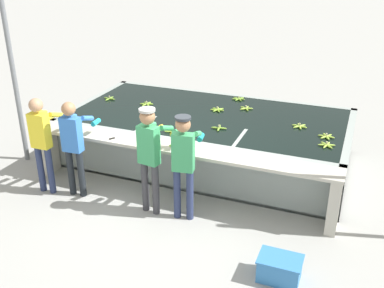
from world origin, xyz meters
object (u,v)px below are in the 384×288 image
Objects in this scene: worker_2 at (150,150)px; banana_bunch_floating_9 at (172,131)px; banana_bunch_floating_8 at (327,145)px; knife_0 at (116,138)px; banana_bunch_floating_7 at (219,128)px; worker_0 at (42,137)px; worker_3 at (184,157)px; banana_bunch_floating_0 at (246,108)px; banana_bunch_floating_4 at (239,99)px; banana_bunch_floating_5 at (109,98)px; support_post_left at (15,81)px; banana_bunch_floating_2 at (217,110)px; crate at (280,269)px; worker_1 at (73,140)px; banana_bunch_floating_3 at (299,126)px; banana_bunch_floating_6 at (147,104)px; banana_bunch_ledge_0 at (177,146)px; banana_bunch_floating_1 at (326,136)px.

banana_bunch_floating_9 is at bearing 95.29° from worker_2.
knife_0 is at bearing -163.70° from banana_bunch_floating_8.
worker_0 is at bearing -148.32° from banana_bunch_floating_7.
worker_3 is 6.09× the size of banana_bunch_floating_0.
banana_bunch_floating_4 is 1.70m from banana_bunch_floating_7.
worker_2 reaches higher than banana_bunch_floating_7.
banana_bunch_floating_4 is at bearing 21.31° from banana_bunch_floating_5.
banana_bunch_floating_8 is 5.66m from support_post_left.
banana_bunch_floating_2 is 2.37m from banana_bunch_floating_8.
crate is at bearing -59.13° from banana_bunch_floating_2.
worker_3 reaches higher than banana_bunch_floating_0.
banana_bunch_floating_0 is (2.17, 2.65, -0.04)m from worker_1.
worker_0 is at bearing -152.91° from knife_0.
banana_bunch_floating_5 is (-3.95, 0.10, 0.00)m from banana_bunch_floating_3.
banana_bunch_floating_6 is at bearing 99.68° from knife_0.
banana_bunch_floating_9 is 0.62m from banana_bunch_ledge_0.
worker_2 is at bearing -96.40° from banana_bunch_floating_2.
banana_bunch_floating_2 is at bearing 83.60° from worker_2.
banana_bunch_floating_1 is at bearing 25.17° from worker_1.
banana_bunch_ledge_0 is (0.22, 0.52, -0.11)m from worker_2.
banana_bunch_floating_2 is at bearing 96.55° from worker_3.
banana_bunch_floating_1 is 3.53m from knife_0.
banana_bunch_floating_6 is 1.56m from banana_bunch_floating_9.
crate is (2.31, -1.91, -0.79)m from banana_bunch_floating_9.
banana_bunch_floating_3 is 1.00× the size of banana_bunch_floating_5.
knife_0 is (-1.48, -1.02, -0.01)m from banana_bunch_floating_7.
banana_bunch_floating_5 is at bearing 52.75° from support_post_left.
knife_0 is at bearing -177.16° from banana_bunch_ledge_0.
banana_bunch_floating_0 is 0.98× the size of banana_bunch_floating_1.
worker_0 is at bearing -134.68° from banana_bunch_floating_0.
worker_2 is 2.84m from banana_bunch_floating_8.
banana_bunch_floating_5 reaches higher than knife_0.
banana_bunch_floating_7 is 2.96m from crate.
banana_bunch_floating_1 is 2.21m from banana_bunch_floating_2.
banana_bunch_floating_1 is 3.59m from banana_bunch_floating_6.
banana_bunch_floating_5 reaches higher than crate.
worker_0 is at bearing -160.92° from banana_bunch_floating_8.
banana_bunch_floating_9 is 3.12m from support_post_left.
worker_0 is 3.06× the size of crate.
banana_bunch_floating_2 is 1.39m from banana_bunch_floating_9.
banana_bunch_floating_0 is at bearing 85.04° from worker_3.
banana_bunch_floating_6 is at bearing 35.62° from support_post_left.
worker_3 is at bearing -40.12° from banana_bunch_floating_5.
banana_bunch_floating_4 is 0.92× the size of knife_0.
banana_bunch_floating_2 reaches higher than crate.
banana_bunch_floating_8 is at bearing -1.66° from banana_bunch_floating_7.
banana_bunch_floating_4 and banana_bunch_floating_7 have the same top height.
banana_bunch_floating_1 and banana_bunch_floating_4 have the same top height.
knife_0 is (-3.32, -0.97, -0.01)m from banana_bunch_floating_8.
banana_bunch_floating_4 is at bearing 75.23° from banana_bunch_floating_9.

